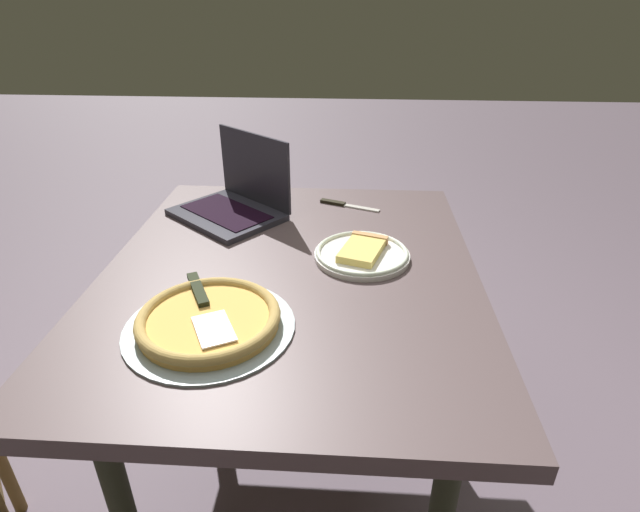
% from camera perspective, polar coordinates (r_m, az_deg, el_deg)
% --- Properties ---
extents(ground_plane, '(12.00, 12.00, 0.00)m').
position_cam_1_polar(ground_plane, '(1.80, -2.63, -22.69)').
color(ground_plane, '#635460').
extents(dining_table, '(1.16, 0.96, 0.75)m').
position_cam_1_polar(dining_table, '(1.35, -3.26, -4.60)').
color(dining_table, '#514142').
rests_on(dining_table, ground_plane).
extents(laptop, '(0.40, 0.41, 0.24)m').
position_cam_1_polar(laptop, '(1.61, -9.53, 6.37)').
color(laptop, '#27262F').
rests_on(laptop, dining_table).
extents(pizza_plate, '(0.26, 0.26, 0.04)m').
position_cam_1_polar(pizza_plate, '(1.35, 4.79, 0.34)').
color(pizza_plate, silver).
rests_on(pizza_plate, dining_table).
extents(pizza_tray, '(0.36, 0.36, 0.04)m').
position_cam_1_polar(pizza_tray, '(1.10, -12.46, -7.10)').
color(pizza_tray, '#95A6AB').
rests_on(pizza_tray, dining_table).
extents(table_knife, '(0.09, 0.20, 0.01)m').
position_cam_1_polar(table_knife, '(1.67, 2.68, 5.84)').
color(table_knife, beige).
rests_on(table_knife, dining_table).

